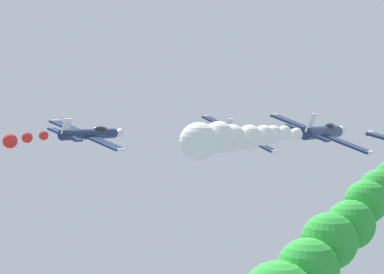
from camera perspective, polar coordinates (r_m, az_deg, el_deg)
airplane_lead at (r=75.08m, az=4.24°, el=0.39°), size 8.87×10.35×4.25m
airplane_left_inner at (r=71.79m, az=-8.67°, el=0.27°), size 9.18×10.35×3.48m
airplane_right_inner at (r=59.97m, az=11.11°, el=0.42°), size 9.10×10.35×3.63m
smoke_trail_right_inner at (r=44.72m, az=3.32°, el=-0.10°), size 3.40×14.93×2.47m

